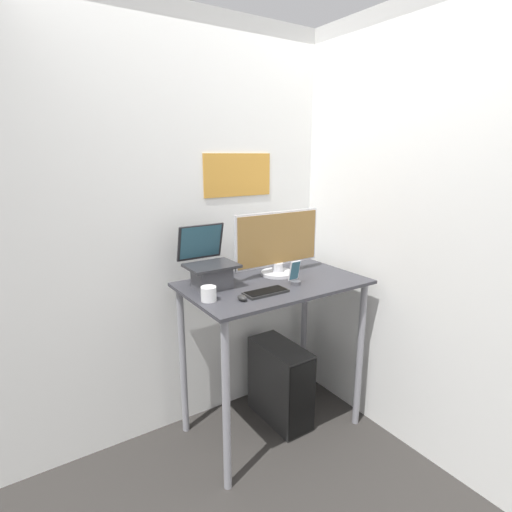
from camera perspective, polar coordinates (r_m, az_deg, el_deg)
name	(u,v)px	position (r m, az deg, el deg)	size (l,w,h in m)	color
ground_plane	(304,456)	(2.72, 6.83, -26.50)	(12.00, 12.00, 0.00)	#2D2B28
wall_back	(238,226)	(2.72, -2.61, 4.24)	(6.00, 0.06, 2.60)	white
wall_side_right	(390,235)	(2.57, 18.62, 2.91)	(0.05, 6.00, 2.60)	white
desk	(273,309)	(2.51, 2.46, -7.62)	(1.10, 0.67, 1.02)	#333338
laptop	(210,270)	(2.34, -6.55, -2.03)	(0.29, 0.28, 0.36)	#4C4C51
monitor	(278,246)	(2.54, 3.13, 1.48)	(0.62, 0.21, 0.41)	silver
keyboard	(266,292)	(2.24, 1.42, -5.18)	(0.25, 0.11, 0.02)	black
mouse	(242,298)	(2.13, -2.00, -5.99)	(0.04, 0.07, 0.03)	#262626
cell_phone	(295,277)	(2.39, 5.60, -2.99)	(0.07, 0.06, 0.14)	#4C4C51
computer_tower	(280,383)	(2.85, 3.48, -17.62)	(0.22, 0.48, 0.54)	black
mug	(209,294)	(2.13, -6.79, -5.38)	(0.08, 0.08, 0.08)	white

